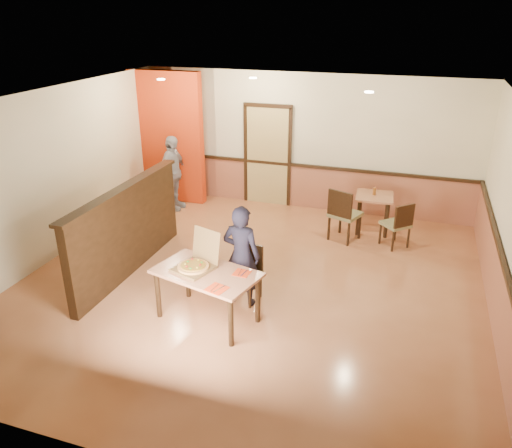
{
  "coord_description": "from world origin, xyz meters",
  "views": [
    {
      "loc": [
        2.19,
        -6.4,
        3.97
      ],
      "look_at": [
        0.08,
        0.0,
        1.03
      ],
      "focal_mm": 35.0,
      "sensor_mm": 36.0,
      "label": 1
    }
  ],
  "objects_px": {
    "pizza_box": "(196,264)",
    "side_table": "(374,204)",
    "side_chair_right": "(398,223)",
    "main_table": "(207,279)",
    "diner": "(241,256)",
    "diner_chair": "(247,270)",
    "passerby": "(173,173)",
    "side_chair_left": "(343,213)",
    "condiment": "(374,191)"
  },
  "relations": [
    {
      "from": "side_chair_right",
      "to": "side_table",
      "type": "xyz_separation_m",
      "value": [
        -0.49,
        0.6,
        0.09
      ]
    },
    {
      "from": "main_table",
      "to": "diner",
      "type": "height_order",
      "value": "diner"
    },
    {
      "from": "diner_chair",
      "to": "passerby",
      "type": "relative_size",
      "value": 0.53
    },
    {
      "from": "passerby",
      "to": "side_table",
      "type": "bearing_deg",
      "value": -83.0
    },
    {
      "from": "side_table",
      "to": "diner",
      "type": "xyz_separation_m",
      "value": [
        -1.52,
        -3.17,
        0.2
      ]
    },
    {
      "from": "side_chair_left",
      "to": "condiment",
      "type": "bearing_deg",
      "value": -105.07
    },
    {
      "from": "diner_chair",
      "to": "diner",
      "type": "relative_size",
      "value": 0.55
    },
    {
      "from": "diner",
      "to": "side_chair_left",
      "type": "bearing_deg",
      "value": -109.9
    },
    {
      "from": "main_table",
      "to": "condiment",
      "type": "height_order",
      "value": "condiment"
    },
    {
      "from": "diner",
      "to": "condiment",
      "type": "bearing_deg",
      "value": -112.95
    },
    {
      "from": "side_chair_left",
      "to": "passerby",
      "type": "height_order",
      "value": "passerby"
    },
    {
      "from": "passerby",
      "to": "diner",
      "type": "bearing_deg",
      "value": -134.36
    },
    {
      "from": "side_table",
      "to": "pizza_box",
      "type": "height_order",
      "value": "pizza_box"
    },
    {
      "from": "diner",
      "to": "passerby",
      "type": "bearing_deg",
      "value": -46.94
    },
    {
      "from": "diner_chair",
      "to": "pizza_box",
      "type": "relative_size",
      "value": 1.25
    },
    {
      "from": "diner_chair",
      "to": "diner",
      "type": "xyz_separation_m",
      "value": [
        -0.03,
        -0.14,
        0.3
      ]
    },
    {
      "from": "side_chair_left",
      "to": "passerby",
      "type": "relative_size",
      "value": 0.64
    },
    {
      "from": "passerby",
      "to": "main_table",
      "type": "bearing_deg",
      "value": -142.29
    },
    {
      "from": "side_chair_left",
      "to": "passerby",
      "type": "xyz_separation_m",
      "value": [
        -3.65,
        0.47,
        0.24
      ]
    },
    {
      "from": "main_table",
      "to": "diner",
      "type": "bearing_deg",
      "value": 76.22
    },
    {
      "from": "side_chair_left",
      "to": "pizza_box",
      "type": "xyz_separation_m",
      "value": [
        -1.51,
        -3.07,
        0.26
      ]
    },
    {
      "from": "condiment",
      "to": "diner",
      "type": "bearing_deg",
      "value": -115.22
    },
    {
      "from": "pizza_box",
      "to": "diner_chair",
      "type": "bearing_deg",
      "value": 71.1
    },
    {
      "from": "passerby",
      "to": "condiment",
      "type": "relative_size",
      "value": 11.09
    },
    {
      "from": "passerby",
      "to": "pizza_box",
      "type": "relative_size",
      "value": 2.37
    },
    {
      "from": "main_table",
      "to": "side_table",
      "type": "height_order",
      "value": "main_table"
    },
    {
      "from": "main_table",
      "to": "side_chair_right",
      "type": "height_order",
      "value": "side_chair_right"
    },
    {
      "from": "diner",
      "to": "passerby",
      "type": "xyz_separation_m",
      "value": [
        -2.6,
        3.02,
        0.04
      ]
    },
    {
      "from": "side_table",
      "to": "passerby",
      "type": "relative_size",
      "value": 0.46
    },
    {
      "from": "side_chair_right",
      "to": "passerby",
      "type": "xyz_separation_m",
      "value": [
        -4.62,
        0.44,
        0.32
      ]
    },
    {
      "from": "diner",
      "to": "pizza_box",
      "type": "height_order",
      "value": "diner"
    },
    {
      "from": "side_chair_right",
      "to": "condiment",
      "type": "bearing_deg",
      "value": -94.11
    },
    {
      "from": "side_chair_right",
      "to": "passerby",
      "type": "bearing_deg",
      "value": -49.22
    },
    {
      "from": "main_table",
      "to": "diner",
      "type": "relative_size",
      "value": 1.02
    },
    {
      "from": "side_chair_right",
      "to": "pizza_box",
      "type": "distance_m",
      "value": 3.98
    },
    {
      "from": "passerby",
      "to": "side_chair_right",
      "type": "bearing_deg",
      "value": -90.61
    },
    {
      "from": "diner_chair",
      "to": "side_chair_right",
      "type": "height_order",
      "value": "side_chair_right"
    },
    {
      "from": "side_table",
      "to": "diner",
      "type": "relative_size",
      "value": 0.48
    },
    {
      "from": "side_chair_left",
      "to": "diner_chair",
      "type": "bearing_deg",
      "value": 88.18
    },
    {
      "from": "side_chair_right",
      "to": "condiment",
      "type": "height_order",
      "value": "condiment"
    },
    {
      "from": "diner_chair",
      "to": "side_table",
      "type": "distance_m",
      "value": 3.38
    },
    {
      "from": "main_table",
      "to": "pizza_box",
      "type": "bearing_deg",
      "value": 179.89
    },
    {
      "from": "side_chair_left",
      "to": "condiment",
      "type": "distance_m",
      "value": 0.83
    },
    {
      "from": "pizza_box",
      "to": "side_table",
      "type": "bearing_deg",
      "value": 80.12
    },
    {
      "from": "main_table",
      "to": "side_table",
      "type": "relative_size",
      "value": 2.12
    },
    {
      "from": "side_chair_left",
      "to": "pizza_box",
      "type": "relative_size",
      "value": 1.51
    },
    {
      "from": "diner_chair",
      "to": "side_chair_left",
      "type": "bearing_deg",
      "value": 76.29
    },
    {
      "from": "diner",
      "to": "main_table",
      "type": "bearing_deg",
      "value": 64.25
    },
    {
      "from": "side_chair_right",
      "to": "diner",
      "type": "xyz_separation_m",
      "value": [
        -2.01,
        -2.58,
        0.29
      ]
    },
    {
      "from": "side_chair_right",
      "to": "pizza_box",
      "type": "relative_size",
      "value": 1.28
    }
  ]
}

